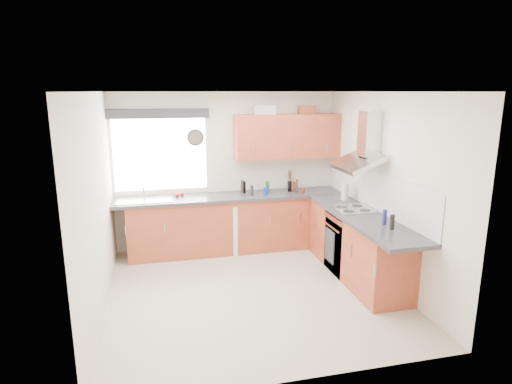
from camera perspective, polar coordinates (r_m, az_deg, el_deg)
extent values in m
plane|color=beige|center=(5.65, -0.51, -13.04)|extent=(3.60, 3.60, 0.00)
cube|color=white|center=(5.06, -0.56, 13.24)|extent=(3.60, 3.60, 0.02)
cube|color=silver|center=(6.94, -3.81, 2.85)|extent=(3.60, 0.02, 2.50)
cube|color=silver|center=(3.56, 5.92, -7.44)|extent=(3.60, 0.02, 2.50)
cube|color=silver|center=(5.14, -20.51, -1.70)|extent=(0.02, 3.60, 2.50)
cube|color=silver|center=(5.87, 16.87, 0.36)|extent=(0.02, 3.60, 2.50)
cube|color=silver|center=(6.80, -12.63, 4.90)|extent=(1.40, 0.02, 1.10)
cube|color=#25262A|center=(6.65, -12.90, 10.16)|extent=(1.50, 0.18, 0.14)
cube|color=white|center=(6.13, 15.36, 0.34)|extent=(0.01, 3.00, 0.54)
cube|color=#953C24|center=(6.85, -4.13, -4.38)|extent=(3.00, 0.58, 0.86)
cube|color=#953C24|center=(7.25, 8.48, -3.48)|extent=(0.60, 0.60, 0.86)
cube|color=#953C24|center=(6.09, 13.27, -7.00)|extent=(0.58, 2.10, 0.86)
cube|color=#2E2E32|center=(6.73, -3.34, -0.65)|extent=(3.60, 0.62, 0.05)
cube|color=#2E2E32|center=(5.82, 14.07, -3.29)|extent=(0.62, 2.42, 0.05)
cube|color=black|center=(6.21, 12.57, -6.60)|extent=(0.56, 0.58, 0.85)
cube|color=#BABABA|center=(6.06, 12.80, -2.22)|extent=(0.52, 0.52, 0.01)
cube|color=#953C24|center=(6.92, 4.21, 7.41)|extent=(1.70, 0.35, 0.70)
cube|color=silver|center=(6.86, -4.55, -4.68)|extent=(0.65, 0.63, 0.79)
cylinder|color=#25262A|center=(6.78, -8.06, 7.19)|extent=(0.27, 0.04, 0.27)
cube|color=silver|center=(6.88, 1.23, 10.92)|extent=(0.39, 0.32, 0.14)
cube|color=#994B2A|center=(7.08, 6.73, 10.83)|extent=(0.30, 0.26, 0.12)
cylinder|color=gray|center=(7.14, 4.52, 0.89)|extent=(0.12, 0.12, 0.13)
cylinder|color=silver|center=(6.55, 11.79, 0.03)|extent=(0.12, 0.12, 0.25)
cylinder|color=black|center=(6.84, -1.83, 0.69)|extent=(0.06, 0.06, 0.21)
cylinder|color=olive|center=(7.10, 4.93, 1.13)|extent=(0.04, 0.04, 0.21)
cylinder|color=black|center=(6.85, -1.64, 0.64)|extent=(0.06, 0.06, 0.19)
cylinder|color=navy|center=(6.88, 1.56, 0.34)|extent=(0.05, 0.05, 0.11)
cylinder|color=#1D4418|center=(6.90, 1.50, 0.61)|extent=(0.05, 0.05, 0.16)
cylinder|color=#5E1F13|center=(6.86, 6.24, 0.18)|extent=(0.07, 0.07, 0.10)
cylinder|color=black|center=(6.99, 4.50, 0.76)|extent=(0.06, 0.06, 0.17)
cylinder|color=navy|center=(6.75, 1.22, 0.12)|extent=(0.06, 0.06, 0.11)
cylinder|color=#205B25|center=(6.91, 1.54, 0.70)|extent=(0.06, 0.06, 0.18)
cylinder|color=#33261C|center=(6.86, 5.47, 0.76)|extent=(0.04, 0.04, 0.23)
cylinder|color=maroon|center=(6.97, 5.25, 0.72)|extent=(0.07, 0.07, 0.17)
cylinder|color=black|center=(6.70, -0.56, 0.21)|extent=(0.05, 0.05, 0.16)
cylinder|color=black|center=(5.31, 17.71, -3.81)|extent=(0.06, 0.06, 0.18)
cylinder|color=navy|center=(5.46, 16.77, -3.24)|extent=(0.05, 0.05, 0.19)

